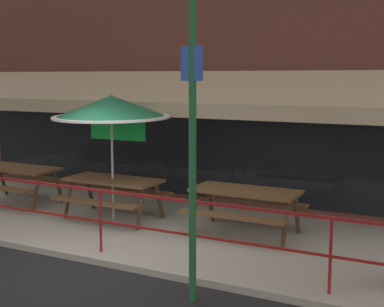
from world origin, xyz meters
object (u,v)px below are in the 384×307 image
(picnic_table_left, at_px, (18,174))
(patio_umbrella_centre, at_px, (111,107))
(picnic_table_centre, at_px, (113,187))
(picnic_table_right, at_px, (245,199))
(street_sign_pole, at_px, (192,135))

(picnic_table_left, height_order, patio_umbrella_centre, patio_umbrella_centre)
(patio_umbrella_centre, bearing_deg, picnic_table_centre, 90.00)
(picnic_table_left, relative_size, patio_umbrella_centre, 0.76)
(picnic_table_left, relative_size, picnic_table_right, 1.00)
(picnic_table_centre, relative_size, picnic_table_right, 1.00)
(picnic_table_centre, height_order, picnic_table_right, same)
(picnic_table_centre, height_order, street_sign_pole, street_sign_pole)
(picnic_table_left, relative_size, street_sign_pole, 0.45)
(picnic_table_right, relative_size, patio_umbrella_centre, 0.76)
(patio_umbrella_centre, xyz_separation_m, street_sign_pole, (2.89, -2.38, -0.12))
(picnic_table_centre, relative_size, patio_umbrella_centre, 0.76)
(picnic_table_left, bearing_deg, patio_umbrella_centre, -3.19)
(picnic_table_left, distance_m, picnic_table_right, 5.06)
(picnic_table_right, height_order, street_sign_pole, street_sign_pole)
(picnic_table_centre, relative_size, street_sign_pole, 0.45)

